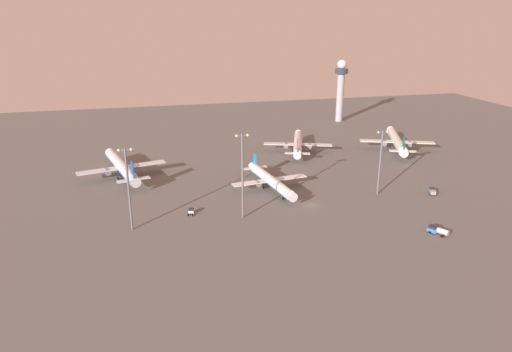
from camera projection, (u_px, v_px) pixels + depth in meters
ground_plane at (311, 206)px, 166.74m from camera, size 416.00×416.00×0.00m
control_tower at (341, 86)px, 291.76m from camera, size 8.00×8.00×38.24m
airplane_terminal_side at (270, 180)px, 180.79m from camera, size 30.63×39.21×10.07m
airplane_mid_apron at (122, 167)px, 194.48m from camera, size 36.20×46.16×11.99m
airplane_far_stand at (397, 141)px, 233.89m from camera, size 35.26×44.71×11.97m
airplane_near_gate at (298, 144)px, 230.40m from camera, size 32.86×41.74×11.06m
baggage_tractor at (432, 191)px, 176.97m from camera, size 3.44×4.58×2.25m
fuel_truck at (438, 230)px, 144.59m from camera, size 4.98×6.50×2.35m
pushback_tug at (191, 211)px, 159.34m from camera, size 2.60×3.46×2.05m
apron_light_central at (380, 158)px, 172.96m from camera, size 4.80×0.90×24.68m
apron_light_east at (242, 171)px, 151.62m from camera, size 4.80×0.90×28.89m
apron_light_west at (128, 184)px, 143.28m from camera, size 4.80×0.90×26.79m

